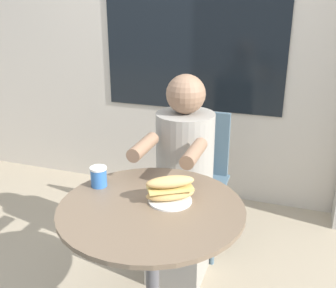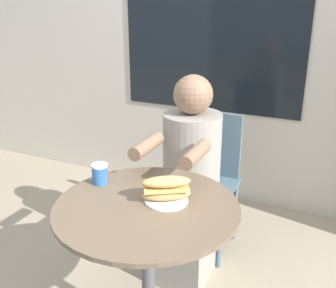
# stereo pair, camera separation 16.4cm
# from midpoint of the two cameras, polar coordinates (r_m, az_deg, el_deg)

# --- Properties ---
(storefront_wall) EXTENTS (8.00, 0.09, 2.80)m
(storefront_wall) POSITION_cam_midpoint_polar(r_m,az_deg,el_deg) (2.96, 13.58, 17.21)
(storefront_wall) COLOR beige
(storefront_wall) RESTS_ON ground_plane
(cafe_table) EXTENTS (0.78, 0.78, 0.73)m
(cafe_table) POSITION_cam_midpoint_polar(r_m,az_deg,el_deg) (1.75, -0.24, -14.31)
(cafe_table) COLOR brown
(cafe_table) RESTS_ON ground_plane
(diner_chair) EXTENTS (0.38, 0.38, 0.87)m
(diner_chair) POSITION_cam_midpoint_polar(r_m,az_deg,el_deg) (2.52, 7.86, -3.54)
(diner_chair) COLOR slate
(diner_chair) RESTS_ON ground_plane
(seated_diner) EXTENTS (0.33, 0.58, 1.17)m
(seated_diner) POSITION_cam_midpoint_polar(r_m,az_deg,el_deg) (2.23, 5.17, -6.99)
(seated_diner) COLOR gray
(seated_diner) RESTS_ON ground_plane
(sandwich_on_plate) EXTENTS (0.22, 0.19, 0.11)m
(sandwich_on_plate) POSITION_cam_midpoint_polar(r_m,az_deg,el_deg) (1.66, 2.61, -6.75)
(sandwich_on_plate) COLOR white
(sandwich_on_plate) RESTS_ON cafe_table
(drink_cup) EXTENTS (0.08, 0.08, 0.09)m
(drink_cup) POSITION_cam_midpoint_polar(r_m,az_deg,el_deg) (1.83, -7.34, -4.34)
(drink_cup) COLOR #336BB7
(drink_cup) RESTS_ON cafe_table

